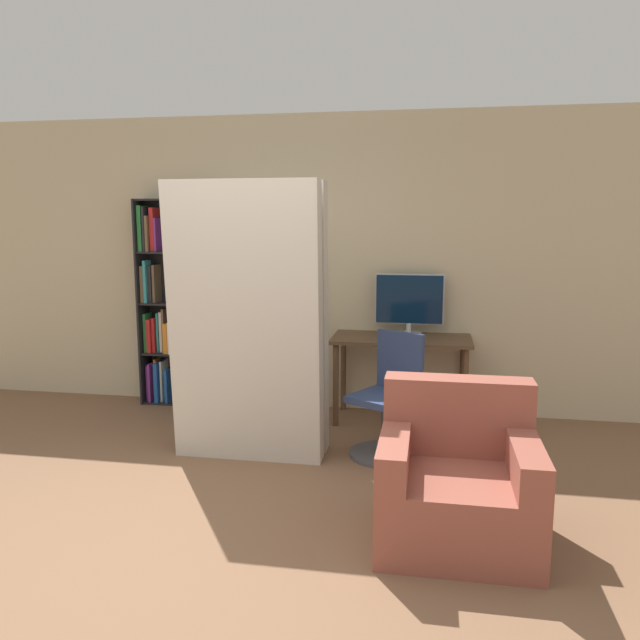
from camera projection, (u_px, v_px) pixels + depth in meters
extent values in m
plane|color=brown|center=(162.00, 574.00, 3.12)|extent=(16.00, 16.00, 0.00)
cube|color=#C6B793|center=(292.00, 264.00, 5.81)|extent=(8.00, 0.06, 2.70)
cube|color=brown|center=(401.00, 339.00, 5.41)|extent=(1.20, 0.59, 0.03)
cylinder|color=brown|center=(336.00, 385.00, 5.33)|extent=(0.05, 0.05, 0.72)
cylinder|color=brown|center=(465.00, 391.00, 5.14)|extent=(0.05, 0.05, 0.72)
cylinder|color=brown|center=(343.00, 372.00, 5.79)|extent=(0.05, 0.05, 0.72)
cylinder|color=brown|center=(462.00, 377.00, 5.60)|extent=(0.05, 0.05, 0.72)
cylinder|color=#B7B7BC|center=(409.00, 333.00, 5.55)|extent=(0.23, 0.23, 0.02)
cylinder|color=#B7B7BC|center=(409.00, 328.00, 5.54)|extent=(0.04, 0.04, 0.08)
cube|color=#B7B7BC|center=(409.00, 299.00, 5.50)|extent=(0.61, 0.02, 0.45)
cube|color=#0A1E38|center=(409.00, 299.00, 5.50)|extent=(0.58, 0.03, 0.42)
cylinder|color=#4C4C51|center=(384.00, 454.00, 4.69)|extent=(0.52, 0.52, 0.03)
cylinder|color=#4C4C51|center=(384.00, 427.00, 4.65)|extent=(0.05, 0.05, 0.39)
cube|color=navy|center=(385.00, 398.00, 4.62)|extent=(0.60, 0.60, 0.05)
cube|color=navy|center=(400.00, 361.00, 4.73)|extent=(0.36, 0.23, 0.45)
cube|color=black|center=(143.00, 303.00, 5.96)|extent=(0.02, 0.27, 1.95)
cube|color=black|center=(216.00, 304.00, 5.83)|extent=(0.02, 0.27, 1.95)
cube|color=black|center=(184.00, 302.00, 6.01)|extent=(0.74, 0.02, 1.95)
cube|color=black|center=(182.00, 402.00, 6.04)|extent=(0.71, 0.23, 0.02)
cube|color=black|center=(181.00, 353.00, 5.97)|extent=(0.71, 0.23, 0.02)
cube|color=black|center=(179.00, 304.00, 5.89)|extent=(0.71, 0.23, 0.02)
cube|color=black|center=(177.00, 252.00, 5.82)|extent=(0.71, 0.23, 0.02)
cube|color=black|center=(175.00, 200.00, 5.74)|extent=(0.71, 0.23, 0.02)
cube|color=#7A2D84|center=(151.00, 382.00, 6.10)|extent=(0.03, 0.17, 0.34)
cube|color=#7A2D84|center=(153.00, 381.00, 6.06)|extent=(0.02, 0.19, 0.37)
cube|color=orange|center=(158.00, 379.00, 6.10)|extent=(0.03, 0.14, 0.41)
cube|color=#1E4C9E|center=(159.00, 381.00, 6.04)|extent=(0.04, 0.18, 0.38)
cube|color=silver|center=(165.00, 380.00, 6.07)|extent=(0.02, 0.18, 0.39)
cube|color=teal|center=(168.00, 384.00, 6.09)|extent=(0.02, 0.14, 0.31)
cube|color=#1E4C9E|center=(169.00, 385.00, 6.02)|extent=(0.03, 0.16, 0.32)
cube|color=#287A38|center=(148.00, 332.00, 6.00)|extent=(0.03, 0.15, 0.37)
cube|color=red|center=(152.00, 335.00, 6.00)|extent=(0.04, 0.19, 0.32)
cube|color=red|center=(156.00, 334.00, 6.00)|extent=(0.03, 0.15, 0.33)
cube|color=teal|center=(160.00, 332.00, 6.01)|extent=(0.02, 0.13, 0.38)
cube|color=silver|center=(164.00, 331.00, 6.01)|extent=(0.03, 0.14, 0.39)
cube|color=brown|center=(166.00, 330.00, 5.99)|extent=(0.02, 0.15, 0.42)
cube|color=orange|center=(169.00, 337.00, 5.97)|extent=(0.04, 0.19, 0.29)
cube|color=silver|center=(173.00, 337.00, 5.94)|extent=(0.03, 0.19, 0.30)
cube|color=#232328|center=(176.00, 335.00, 5.94)|extent=(0.03, 0.16, 0.34)
cube|color=brown|center=(145.00, 284.00, 5.90)|extent=(0.03, 0.14, 0.35)
cube|color=teal|center=(147.00, 281.00, 5.88)|extent=(0.03, 0.13, 0.40)
cube|color=#232328|center=(153.00, 284.00, 5.93)|extent=(0.03, 0.17, 0.35)
cube|color=brown|center=(157.00, 283.00, 5.93)|extent=(0.02, 0.16, 0.35)
cube|color=#287A38|center=(143.00, 229.00, 5.83)|extent=(0.04, 0.19, 0.42)
cube|color=#232328|center=(147.00, 229.00, 5.82)|extent=(0.02, 0.19, 0.41)
cube|color=brown|center=(149.00, 234.00, 5.80)|extent=(0.02, 0.15, 0.33)
cube|color=red|center=(155.00, 230.00, 5.82)|extent=(0.04, 0.15, 0.40)
cube|color=#7A2D84|center=(158.00, 235.00, 5.82)|extent=(0.02, 0.16, 0.31)
cube|color=beige|center=(245.00, 324.00, 4.46)|extent=(1.11, 0.29, 2.04)
cube|color=beige|center=(320.00, 326.00, 4.37)|extent=(0.01, 0.29, 2.00)
cube|color=beige|center=(254.00, 319.00, 4.69)|extent=(1.11, 0.28, 2.04)
cube|color=beige|center=(326.00, 321.00, 4.60)|extent=(0.01, 0.28, 2.00)
cube|color=#934C3D|center=(457.00, 506.00, 3.42)|extent=(0.85, 0.80, 0.40)
cube|color=#934C3D|center=(458.00, 415.00, 3.64)|extent=(0.85, 0.20, 0.45)
cube|color=#934C3D|center=(395.00, 450.00, 3.43)|extent=(0.16, 0.80, 0.20)
cube|color=#934C3D|center=(525.00, 459.00, 3.31)|extent=(0.16, 0.80, 0.20)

